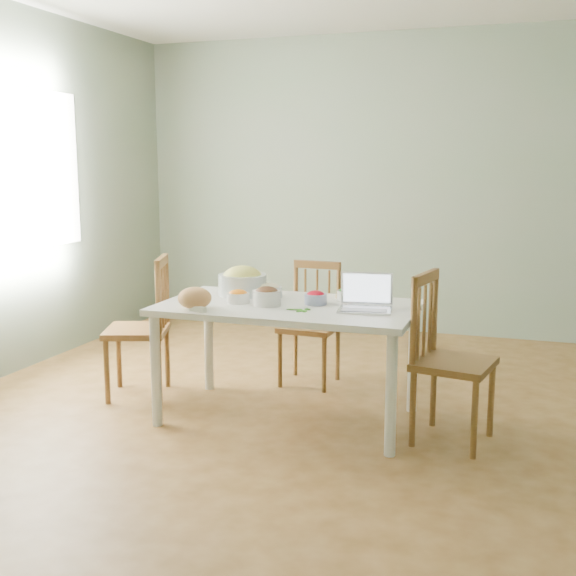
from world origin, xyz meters
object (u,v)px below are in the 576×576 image
(bowl_squash, at_px, (242,281))
(dining_table, at_px, (288,362))
(chair_left, at_px, (137,327))
(bread_boule, at_px, (195,298))
(chair_right, at_px, (454,360))
(laptop, at_px, (365,293))
(chair_far, at_px, (309,324))

(bowl_squash, bearing_deg, dining_table, -28.38)
(chair_left, bearing_deg, bread_boule, 38.34)
(bowl_squash, bearing_deg, chair_right, -10.64)
(laptop, bearing_deg, bread_boule, -173.30)
(chair_left, distance_m, laptop, 1.62)
(dining_table, height_order, bread_boule, bread_boule)
(chair_far, bearing_deg, bowl_squash, -117.56)
(dining_table, relative_size, bread_boule, 7.74)
(chair_far, distance_m, chair_right, 1.32)
(dining_table, distance_m, chair_left, 1.11)
(chair_far, height_order, bread_boule, chair_far)
(chair_left, bearing_deg, dining_table, 65.39)
(bread_boule, height_order, bowl_squash, bowl_squash)
(dining_table, relative_size, laptop, 5.04)
(chair_left, distance_m, bowl_squash, 0.80)
(bread_boule, xyz_separation_m, laptop, (0.95, 0.25, 0.04))
(bowl_squash, bearing_deg, laptop, -16.20)
(chair_far, height_order, chair_left, chair_left)
(dining_table, bearing_deg, bread_boule, -147.81)
(chair_left, bearing_deg, chair_far, 101.65)
(chair_left, height_order, bread_boule, chair_left)
(laptop, bearing_deg, bowl_squash, 155.69)
(chair_left, xyz_separation_m, chair_right, (2.09, -0.15, 0.00))
(chair_far, relative_size, chair_left, 0.91)
(chair_right, bearing_deg, bowl_squash, 90.00)
(dining_table, distance_m, laptop, 0.67)
(dining_table, xyz_separation_m, laptop, (0.48, -0.05, 0.46))
(bowl_squash, height_order, laptop, laptop)
(dining_table, distance_m, chair_far, 0.72)
(dining_table, height_order, chair_left, chair_left)
(chair_right, height_order, laptop, chair_right)
(laptop, bearing_deg, chair_far, 118.50)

